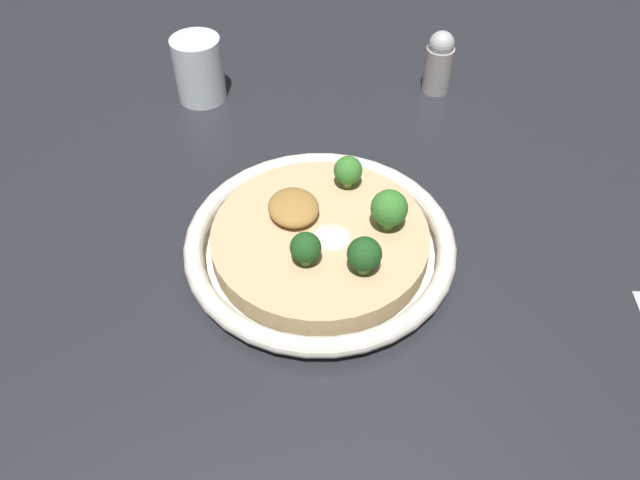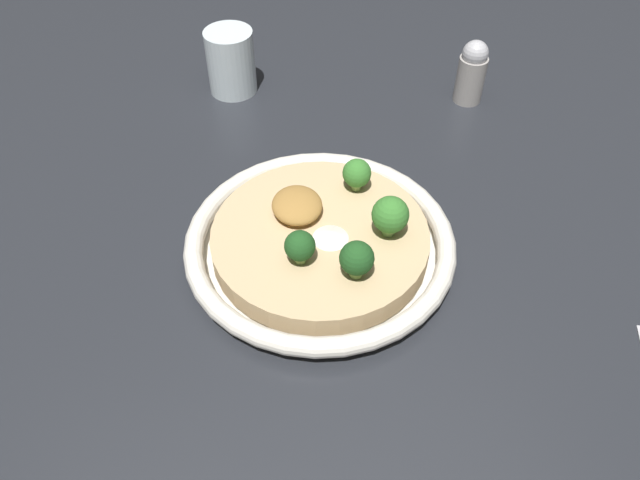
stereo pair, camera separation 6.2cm
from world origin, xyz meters
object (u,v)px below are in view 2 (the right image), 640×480
risotto_bowl (320,243)px  pepper_shaker (472,72)px  broccoli_front_left (390,215)px  drinking_glass (231,62)px  broccoli_front_right (357,174)px  broccoli_left (357,259)px  broccoli_back_left (300,246)px

risotto_bowl → pepper_shaker: size_ratio=3.22×
broccoli_front_left → drinking_glass: 0.38m
broccoli_front_right → pepper_shaker: size_ratio=0.43×
drinking_glass → pepper_shaker: (-0.08, -0.32, -0.00)m
broccoli_left → broccoli_front_left: (0.05, -0.04, 0.00)m
broccoli_front_left → drinking_glass: size_ratio=0.52×
broccoli_left → broccoli_front_left: broccoli_front_left is taller
pepper_shaker → broccoli_front_left: bearing=146.3°
risotto_bowl → broccoli_left: bearing=-158.3°
broccoli_front_right → drinking_glass: (0.28, 0.12, -0.01)m
risotto_bowl → broccoli_front_left: (-0.01, -0.07, 0.04)m
risotto_bowl → drinking_glass: drinking_glass is taller
risotto_bowl → broccoli_front_right: bearing=-39.9°
broccoli_left → drinking_glass: bearing=13.5°
risotto_bowl → drinking_glass: size_ratio=3.24×
broccoli_front_left → pepper_shaker: (0.27, -0.18, -0.02)m
broccoli_back_left → pepper_shaker: 0.41m
broccoli_back_left → pepper_shaker: (0.30, -0.28, -0.01)m
broccoli_back_left → drinking_glass: size_ratio=0.42×
broccoli_front_right → risotto_bowl: bearing=140.1°
pepper_shaker → broccoli_back_left: bearing=136.8°
broccoli_back_left → pepper_shaker: pepper_shaker is taller
broccoli_front_left → drinking_glass: drinking_glass is taller
broccoli_front_left → drinking_glass: (0.35, 0.14, -0.02)m
broccoli_back_left → broccoli_front_right: same height
broccoli_left → broccoli_front_left: 0.07m
broccoli_left → pepper_shaker: pepper_shaker is taller
drinking_glass → pepper_shaker: same height
drinking_glass → broccoli_front_left: bearing=-158.0°
broccoli_back_left → risotto_bowl: bearing=-35.1°
broccoli_front_left → drinking_glass: bearing=22.0°
broccoli_back_left → broccoli_front_left: (0.02, -0.10, 0.01)m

